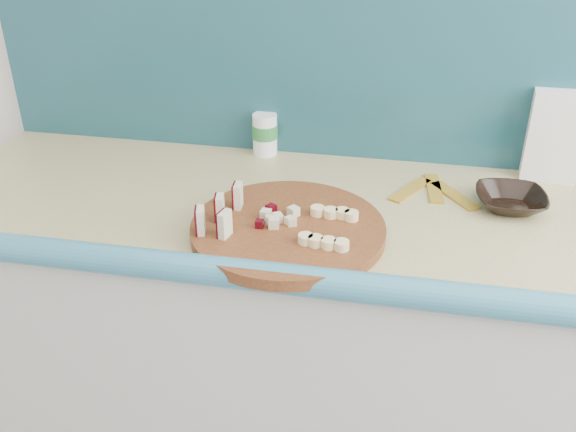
% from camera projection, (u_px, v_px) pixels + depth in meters
% --- Properties ---
extents(kitchen_counter, '(2.20, 0.63, 0.91)m').
position_uv_depth(kitchen_counter, '(393.00, 367.00, 1.64)').
color(kitchen_counter, beige).
rests_on(kitchen_counter, ground).
extents(backsplash, '(2.20, 0.02, 0.50)m').
position_uv_depth(backsplash, '(423.00, 65.00, 1.54)').
color(backsplash, teal).
rests_on(backsplash, kitchen_counter).
extents(cutting_board, '(0.44, 0.44, 0.03)m').
position_uv_depth(cutting_board, '(288.00, 230.00, 1.33)').
color(cutting_board, '#4A2510').
rests_on(cutting_board, kitchen_counter).
extents(apple_wedges, '(0.07, 0.16, 0.06)m').
position_uv_depth(apple_wedges, '(221.00, 212.00, 1.32)').
color(apple_wedges, beige).
rests_on(apple_wedges, cutting_board).
extents(apple_chunks, '(0.07, 0.06, 0.02)m').
position_uv_depth(apple_chunks, '(276.00, 219.00, 1.33)').
color(apple_chunks, beige).
rests_on(apple_chunks, cutting_board).
extents(banana_slices, '(0.12, 0.16, 0.02)m').
position_uv_depth(banana_slices, '(329.00, 227.00, 1.30)').
color(banana_slices, '#FBDE99').
rests_on(banana_slices, cutting_board).
extents(brown_bowl, '(0.16, 0.16, 0.04)m').
position_uv_depth(brown_bowl, '(511.00, 200.00, 1.43)').
color(brown_bowl, black).
rests_on(brown_bowl, kitchen_counter).
extents(flour_bag, '(0.13, 0.10, 0.22)m').
position_uv_depth(flour_bag, '(554.00, 134.00, 1.53)').
color(flour_bag, white).
rests_on(flour_bag, kitchen_counter).
extents(canister, '(0.07, 0.07, 0.11)m').
position_uv_depth(canister, '(265.00, 133.00, 1.67)').
color(canister, white).
rests_on(canister, kitchen_counter).
extents(banana_peel, '(0.21, 0.17, 0.01)m').
position_uv_depth(banana_peel, '(433.00, 191.00, 1.51)').
color(banana_peel, gold).
rests_on(banana_peel, kitchen_counter).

